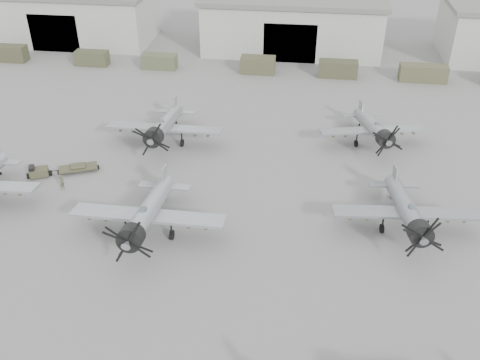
{
  "coord_description": "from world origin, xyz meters",
  "views": [
    {
      "loc": [
        3.04,
        -25.44,
        29.33
      ],
      "look_at": [
        -2.52,
        16.26,
        2.5
      ],
      "focal_mm": 40.0,
      "sensor_mm": 36.0,
      "label": 1
    }
  ],
  "objects_px": {
    "aircraft_far_0": "(163,126)",
    "ground_crew": "(62,182)",
    "aircraft_mid_2": "(408,212)",
    "aircraft_mid_1": "(146,215)",
    "aircraft_far_1": "(374,129)",
    "tug_trailer": "(54,170)"
  },
  "relations": [
    {
      "from": "aircraft_mid_2",
      "to": "ground_crew",
      "type": "bearing_deg",
      "value": 169.84
    },
    {
      "from": "aircraft_far_0",
      "to": "aircraft_far_1",
      "type": "xyz_separation_m",
      "value": [
        23.33,
        2.94,
        -0.19
      ]
    },
    {
      "from": "aircraft_far_1",
      "to": "tug_trailer",
      "type": "relative_size",
      "value": 1.81
    },
    {
      "from": "aircraft_mid_2",
      "to": "ground_crew",
      "type": "xyz_separation_m",
      "value": [
        -32.76,
        2.85,
        -1.56
      ]
    },
    {
      "from": "aircraft_far_0",
      "to": "aircraft_mid_2",
      "type": "bearing_deg",
      "value": -27.46
    },
    {
      "from": "aircraft_far_0",
      "to": "ground_crew",
      "type": "relative_size",
      "value": 8.36
    },
    {
      "from": "aircraft_far_0",
      "to": "ground_crew",
      "type": "xyz_separation_m",
      "value": [
        -7.82,
        -10.08,
        -1.61
      ]
    },
    {
      "from": "aircraft_mid_2",
      "to": "tug_trailer",
      "type": "distance_m",
      "value": 35.15
    },
    {
      "from": "aircraft_mid_1",
      "to": "aircraft_mid_2",
      "type": "bearing_deg",
      "value": 9.38
    },
    {
      "from": "aircraft_far_0",
      "to": "ground_crew",
      "type": "bearing_deg",
      "value": -127.88
    },
    {
      "from": "ground_crew",
      "to": "aircraft_far_1",
      "type": "bearing_deg",
      "value": -58.58
    },
    {
      "from": "aircraft_far_1",
      "to": "aircraft_far_0",
      "type": "bearing_deg",
      "value": 174.41
    },
    {
      "from": "aircraft_mid_1",
      "to": "ground_crew",
      "type": "distance_m",
      "value": 12.48
    },
    {
      "from": "tug_trailer",
      "to": "aircraft_far_0",
      "type": "bearing_deg",
      "value": 15.03
    },
    {
      "from": "aircraft_mid_1",
      "to": "aircraft_far_0",
      "type": "relative_size",
      "value": 1.03
    },
    {
      "from": "aircraft_far_0",
      "to": "tug_trailer",
      "type": "relative_size",
      "value": 1.94
    },
    {
      "from": "aircraft_mid_1",
      "to": "aircraft_mid_2",
      "type": "xyz_separation_m",
      "value": [
        22.16,
        3.53,
        -0.12
      ]
    },
    {
      "from": "ground_crew",
      "to": "aircraft_mid_2",
      "type": "bearing_deg",
      "value": -86.23
    },
    {
      "from": "aircraft_mid_1",
      "to": "aircraft_mid_2",
      "type": "relative_size",
      "value": 1.04
    },
    {
      "from": "tug_trailer",
      "to": "aircraft_mid_1",
      "type": "bearing_deg",
      "value": -58.1
    },
    {
      "from": "aircraft_mid_1",
      "to": "aircraft_far_1",
      "type": "xyz_separation_m",
      "value": [
        20.55,
        19.4,
        -0.26
      ]
    },
    {
      "from": "tug_trailer",
      "to": "ground_crew",
      "type": "xyz_separation_m",
      "value": [
        1.95,
        -2.41,
        0.27
      ]
    }
  ]
}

